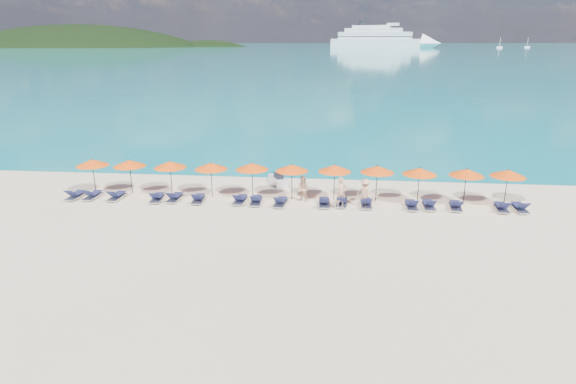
{
  "coord_description": "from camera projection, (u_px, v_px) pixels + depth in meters",
  "views": [
    {
      "loc": [
        2.54,
        -23.2,
        9.63
      ],
      "look_at": [
        0.0,
        3.0,
        1.2
      ],
      "focal_mm": 30.0,
      "sensor_mm": 36.0,
      "label": 1
    }
  ],
  "objects": [
    {
      "name": "lounger_10",
      "position": [
        342.0,
        202.0,
        28.94
      ],
      "size": [
        0.73,
        1.74,
        0.66
      ],
      "rotation": [
        0.0,
        0.0,
        -0.07
      ],
      "color": "silver",
      "rests_on": "ground"
    },
    {
      "name": "sailboat_far",
      "position": [
        527.0,
        47.0,
        515.95
      ],
      "size": [
        5.59,
        1.86,
        10.24
      ],
      "color": "white",
      "rests_on": "ground"
    },
    {
      "name": "lounger_9",
      "position": [
        324.0,
        202.0,
        28.87
      ],
      "size": [
        0.69,
        1.73,
        0.66
      ],
      "rotation": [
        0.0,
        0.0,
        0.04
      ],
      "color": "silver",
      "rests_on": "ground"
    },
    {
      "name": "lounger_1",
      "position": [
        93.0,
        195.0,
        30.22
      ],
      "size": [
        0.67,
        1.72,
        0.66
      ],
      "rotation": [
        0.0,
        0.0,
        -0.03
      ],
      "color": "silver",
      "rests_on": "ground"
    },
    {
      "name": "umbrella_1",
      "position": [
        129.0,
        163.0,
        30.71
      ],
      "size": [
        2.1,
        2.1,
        2.28
      ],
      "color": "black",
      "rests_on": "ground"
    },
    {
      "name": "headland_small",
      "position": [
        209.0,
        77.0,
        580.44
      ],
      "size": [
        162.0,
        126.0,
        85.5
      ],
      "color": "black",
      "rests_on": "ground"
    },
    {
      "name": "umbrella_9",
      "position": [
        467.0,
        172.0,
        28.61
      ],
      "size": [
        2.1,
        2.1,
        2.28
      ],
      "color": "black",
      "rests_on": "ground"
    },
    {
      "name": "umbrella_8",
      "position": [
        420.0,
        171.0,
        28.85
      ],
      "size": [
        2.1,
        2.1,
        2.28
      ],
      "color": "black",
      "rests_on": "ground"
    },
    {
      "name": "lounger_11",
      "position": [
        366.0,
        203.0,
        28.74
      ],
      "size": [
        0.64,
        1.71,
        0.66
      ],
      "rotation": [
        0.0,
        0.0,
        -0.01
      ],
      "color": "silver",
      "rests_on": "ground"
    },
    {
      "name": "headland_main",
      "position": [
        83.0,
        80.0,
        576.21
      ],
      "size": [
        374.0,
        242.0,
        126.5
      ],
      "color": "black",
      "rests_on": "ground"
    },
    {
      "name": "sailboat_near",
      "position": [
        499.0,
        47.0,
        491.76
      ],
      "size": [
        5.63,
        1.88,
        10.33
      ],
      "color": "white",
      "rests_on": "ground"
    },
    {
      "name": "umbrella_10",
      "position": [
        508.0,
        173.0,
        28.41
      ],
      "size": [
        2.1,
        2.1,
        2.28
      ],
      "color": "black",
      "rests_on": "ground"
    },
    {
      "name": "lounger_0",
      "position": [
        75.0,
        195.0,
        30.24
      ],
      "size": [
        0.67,
        1.72,
        0.66
      ],
      "rotation": [
        0.0,
        0.0,
        -0.03
      ],
      "color": "silver",
      "rests_on": "ground"
    },
    {
      "name": "umbrella_3",
      "position": [
        211.0,
        166.0,
        30.02
      ],
      "size": [
        2.1,
        2.1,
        2.28
      ],
      "color": "black",
      "rests_on": "ground"
    },
    {
      "name": "ground",
      "position": [
        282.0,
        231.0,
        25.16
      ],
      "size": [
        1400.0,
        1400.0,
        0.0
      ],
      "primitive_type": "plane",
      "color": "beige"
    },
    {
      "name": "beachgoer_a",
      "position": [
        341.0,
        192.0,
        28.39
      ],
      "size": [
        0.82,
        0.77,
        1.89
      ],
      "primitive_type": "imported",
      "rotation": [
        0.0,
        0.0,
        0.63
      ],
      "color": "tan",
      "rests_on": "ground"
    },
    {
      "name": "lounger_13",
      "position": [
        429.0,
        205.0,
        28.45
      ],
      "size": [
        0.64,
        1.71,
        0.66
      ],
      "rotation": [
        0.0,
        0.0,
        -0.01
      ],
      "color": "silver",
      "rests_on": "ground"
    },
    {
      "name": "lounger_3",
      "position": [
        157.0,
        197.0,
        29.75
      ],
      "size": [
        0.78,
        1.75,
        0.66
      ],
      "rotation": [
        0.0,
        0.0,
        0.09
      ],
      "color": "silver",
      "rests_on": "ground"
    },
    {
      "name": "umbrella_5",
      "position": [
        292.0,
        168.0,
        29.63
      ],
      "size": [
        2.1,
        2.1,
        2.28
      ],
      "color": "black",
      "rests_on": "ground"
    },
    {
      "name": "lounger_15",
      "position": [
        502.0,
        207.0,
        28.07
      ],
      "size": [
        0.76,
        1.75,
        0.66
      ],
      "rotation": [
        0.0,
        0.0,
        -0.09
      ],
      "color": "silver",
      "rests_on": "ground"
    },
    {
      "name": "lounger_4",
      "position": [
        175.0,
        197.0,
        29.79
      ],
      "size": [
        0.69,
        1.72,
        0.66
      ],
      "rotation": [
        0.0,
        0.0,
        -0.04
      ],
      "color": "silver",
      "rests_on": "ground"
    },
    {
      "name": "lounger_16",
      "position": [
        520.0,
        207.0,
        28.01
      ],
      "size": [
        0.63,
        1.7,
        0.66
      ],
      "rotation": [
        0.0,
        0.0,
        -0.0
      ],
      "color": "silver",
      "rests_on": "ground"
    },
    {
      "name": "beachgoer_c",
      "position": [
        365.0,
        193.0,
        28.69
      ],
      "size": [
        1.2,
        0.93,
        1.69
      ],
      "primitive_type": "imported",
      "rotation": [
        0.0,
        0.0,
        2.69
      ],
      "color": "tan",
      "rests_on": "ground"
    },
    {
      "name": "beachgoer_b",
      "position": [
        303.0,
        189.0,
        29.47
      ],
      "size": [
        0.9,
        0.79,
        1.61
      ],
      "primitive_type": "imported",
      "rotation": [
        0.0,
        0.0,
        -0.54
      ],
      "color": "tan",
      "rests_on": "ground"
    },
    {
      "name": "lounger_7",
      "position": [
        256.0,
        200.0,
        29.22
      ],
      "size": [
        0.7,
        1.73,
        0.66
      ],
      "rotation": [
        0.0,
        0.0,
        0.05
      ],
      "color": "silver",
      "rests_on": "ground"
    },
    {
      "name": "sea",
      "position": [
        335.0,
        46.0,
        650.73
      ],
      "size": [
        1600.0,
        1300.0,
        0.01
      ],
      "primitive_type": "cube",
      "color": "#1FA9B2",
      "rests_on": "ground"
    },
    {
      "name": "umbrella_6",
      "position": [
        335.0,
        168.0,
        29.52
      ],
      "size": [
        2.1,
        2.1,
        2.28
      ],
      "color": "black",
      "rests_on": "ground"
    },
    {
      "name": "lounger_5",
      "position": [
        198.0,
        199.0,
        29.54
      ],
      "size": [
        0.78,
        1.75,
        0.66
      ],
      "rotation": [
        0.0,
        0.0,
        0.09
      ],
      "color": "silver",
      "rests_on": "ground"
    },
    {
      "name": "umbrella_0",
      "position": [
        92.0,
        163.0,
        30.87
      ],
      "size": [
        2.1,
        2.1,
        2.28
      ],
      "color": "black",
      "rests_on": "ground"
    },
    {
      "name": "cruise_ship",
      "position": [
        386.0,
        39.0,
        514.77
      ],
      "size": [
        116.79,
        57.5,
        32.7
      ],
      "rotation": [
        0.0,
        0.0,
        -0.35
      ],
      "color": "white",
      "rests_on": "ground"
    },
    {
      "name": "jetski",
      "position": [
        278.0,
        180.0,
        33.18
      ],
      "size": [
        1.58,
        2.23,
        0.75
      ],
      "rotation": [
        0.0,
        0.0,
        0.43
      ],
      "color": "silver",
      "rests_on": "ground"
    },
    {
      "name": "lounger_6",
      "position": [
        240.0,
        199.0,
        29.39
      ],
      "size": [
        0.72,
        1.73,
        0.66
      ],
      "rotation": [
        0.0,
        0.0,
        -0.06
      ],
      "color": "silver",
      "rests_on": "ground"
    },
    {
      "name": "umbrella_7",
      "position": [
        377.0,
        169.0,
        29.32
      ],
      "size": [
        2.1,
        2.1,
        2.28
      ],
      "color": "black",
      "rests_on": "ground"
    },
    {
      "name": "lounger_12",
      "position": [
        411.0,
        205.0,
        28.44
      ],
      "size": [
        0.63,
        1.71,
        0.66
      ],
      "rotation": [
        0.0,
        0.0,
        0.01
      ],
      "color": "silver",
      "rests_on": "ground"
    },
    {
      "name": "lounger_14",
      "position": [
        456.0,
        205.0,
        28.32
      ],
      "size": [
        0.79,
        1.75,
        0.66
      ],
      "rotation": [
        0.0,
        0.0,
        -0.1
      ],
      "color": "silver",
      "rests_on": "ground"
    },
    {
      "name": "umbrella_2",
      "position": [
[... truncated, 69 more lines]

